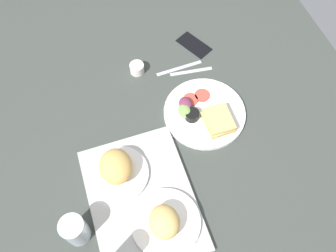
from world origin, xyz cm
name	(u,v)px	position (x,y,z in cm)	size (l,w,h in cm)	color
ground_plane	(178,136)	(0.00, 0.00, -1.50)	(190.00, 150.00, 3.00)	#383D38
serving_tray	(142,199)	(-19.38, 18.93, 0.80)	(45.00, 33.00, 1.60)	#B2B2AD
bread_plate_near	(165,222)	(-29.72, 14.24, 4.55)	(21.74, 21.74, 8.67)	white
bread_plate_far	(117,169)	(-8.86, 23.97, 5.56)	(20.04, 20.04, 9.82)	white
plate_with_salad	(204,113)	(4.21, -11.72, 1.64)	(30.20, 30.20, 5.40)	white
drinking_glass	(75,230)	(-23.98, 40.43, 5.71)	(7.49, 7.49, 11.42)	silver
espresso_cup	(137,68)	(31.62, 6.30, 2.00)	(5.60, 5.60, 4.00)	silver
fork	(191,71)	(24.86, -14.13, 0.25)	(17.00, 1.40, 0.50)	#B7B7BC
knife	(179,68)	(27.86, -10.13, 0.25)	(19.00, 1.40, 0.50)	#B7B7BC
cell_phone	(194,45)	(37.51, -19.92, 0.40)	(14.40, 7.20, 0.80)	black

